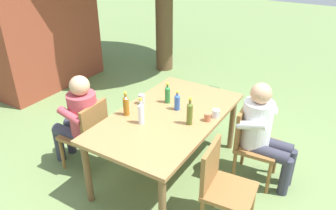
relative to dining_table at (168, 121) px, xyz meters
The scene contains 17 objects.
ground_plane 0.69m from the dining_table, ahead, with size 24.00×24.00×0.00m, color #6B844C.
dining_table is the anchor object (origin of this frame).
chair_far_left 0.94m from the dining_table, 116.22° to the left, with size 0.46×0.46×0.87m.
chair_near_right 0.94m from the dining_table, 63.90° to the right, with size 0.47×0.47×0.87m.
chair_near_left 0.95m from the dining_table, 116.82° to the right, with size 0.48×0.48×0.87m.
person_in_white_shirt 1.02m from the dining_table, 113.70° to the left, with size 0.47×0.61×1.18m.
person_in_plaid_shirt 1.02m from the dining_table, 66.30° to the right, with size 0.47×0.61×1.18m.
bottle_olive 0.36m from the dining_table, 99.60° to the right, with size 0.06×0.06×0.30m.
bottle_amber 0.49m from the dining_table, 121.26° to the left, with size 0.06×0.06×0.27m.
bottle_clear 0.39m from the dining_table, 153.91° to the left, with size 0.06×0.06×0.29m.
bottle_blue 0.24m from the dining_table, ahead, with size 0.06×0.06×0.23m.
bottle_green 0.35m from the dining_table, 32.42° to the left, with size 0.06×0.06×0.25m.
cup_glass 0.53m from the dining_table, 63.87° to the right, with size 0.08×0.08×0.09m, color silver.
cup_steel 0.42m from the dining_table, 80.44° to the left, with size 0.07×0.07×0.12m, color #B2B7BC.
cup_terracotta 0.45m from the dining_table, 75.64° to the right, with size 0.07×0.07×0.09m, color #BC6B47.
backpack_by_near_side 1.49m from the dining_table, ahead, with size 0.30×0.23×0.47m.
brick_kiosk 3.75m from the dining_table, 73.48° to the left, with size 2.29×1.68×2.55m.
Camera 1 is at (-2.60, -1.59, 2.49)m, focal length 34.52 mm.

